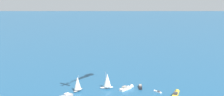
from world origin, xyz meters
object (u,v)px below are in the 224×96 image
at_px(motorboat_outer_ring_a, 157,92).
at_px(sailboat_inshore, 107,81).
at_px(motorboat_offshore, 176,94).
at_px(sailboat_outer_ring_c, 78,84).
at_px(motorboat_far_stbd, 140,87).
at_px(motorboat_trailing, 64,96).
at_px(motorboat_ahead, 127,88).

bearing_deg(motorboat_outer_ring_a, sailboat_inshore, 2.07).
xyz_separation_m(motorboat_offshore, sailboat_outer_ring_c, (57.72, 8.64, 3.77)).
distance_m(motorboat_offshore, motorboat_outer_ring_a, 11.08).
height_order(motorboat_far_stbd, motorboat_offshore, motorboat_offshore).
distance_m(sailboat_inshore, motorboat_outer_ring_a, 31.33).
xyz_separation_m(motorboat_far_stbd, sailboat_inshore, (19.93, 5.73, 4.28)).
distance_m(sailboat_inshore, motorboat_offshore, 42.08).
relative_size(sailboat_inshore, motorboat_outer_ring_a, 2.15).
height_order(motorboat_far_stbd, sailboat_outer_ring_c, sailboat_outer_ring_c).
distance_m(motorboat_offshore, motorboat_trailing, 64.59).
bearing_deg(motorboat_trailing, sailboat_outer_ring_c, -105.54).
height_order(motorboat_far_stbd, sailboat_inshore, sailboat_inshore).
bearing_deg(motorboat_trailing, motorboat_far_stbd, -144.91).
distance_m(motorboat_offshore, motorboat_ahead, 29.75).
bearing_deg(sailboat_inshore, motorboat_outer_ring_a, -177.93).
bearing_deg(motorboat_far_stbd, sailboat_outer_ring_c, 23.14).
height_order(motorboat_offshore, sailboat_outer_ring_c, sailboat_outer_ring_c).
relative_size(sailboat_inshore, motorboat_offshore, 1.00).
bearing_deg(motorboat_outer_ring_a, motorboat_ahead, -1.32).
xyz_separation_m(motorboat_ahead, motorboat_outer_ring_a, (-18.77, 0.43, -0.44)).
xyz_separation_m(sailboat_inshore, motorboat_ahead, (-12.22, -1.55, -4.06)).
xyz_separation_m(motorboat_offshore, motorboat_ahead, (29.65, -2.49, 0.01)).
bearing_deg(sailboat_inshore, motorboat_offshore, 178.72).
relative_size(motorboat_offshore, motorboat_trailing, 1.11).
distance_m(motorboat_trailing, motorboat_ahead, 39.20).
xyz_separation_m(motorboat_far_stbd, motorboat_offshore, (-21.94, 6.66, 0.21)).
bearing_deg(sailboat_outer_ring_c, motorboat_offshore, -171.49).
relative_size(motorboat_far_stbd, motorboat_outer_ring_a, 1.61).
bearing_deg(motorboat_outer_ring_a, sailboat_outer_ring_c, 12.85).
bearing_deg(motorboat_outer_ring_a, motorboat_offshore, 169.32).
relative_size(motorboat_offshore, sailboat_outer_ring_c, 1.07).
distance_m(motorboat_ahead, motorboat_outer_ring_a, 18.78).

